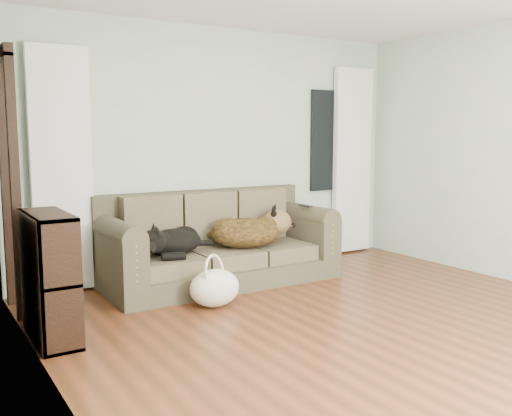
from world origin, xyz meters
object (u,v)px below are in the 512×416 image
bookshelf (50,272)px  sofa (221,238)px  dog_shepherd (249,233)px  dog_black_lab (171,241)px  tote_bag (215,288)px

bookshelf → sofa: bearing=19.4°
dog_shepherd → dog_black_lab: bearing=16.6°
dog_black_lab → bookshelf: (-1.25, -0.72, 0.02)m
dog_black_lab → sofa: bearing=-7.7°
dog_shepherd → tote_bag: dog_shepherd is taller
dog_black_lab → bookshelf: bearing=-161.7°
sofa → dog_shepherd: size_ratio=3.12×
tote_bag → bookshelf: (-1.37, -0.07, 0.34)m
dog_black_lab → tote_bag: size_ratio=1.32×
tote_bag → bookshelf: size_ratio=0.48×
tote_bag → dog_shepherd: bearing=40.6°
sofa → tote_bag: bearing=-122.3°
dog_shepherd → tote_bag: bearing=59.6°
bookshelf → tote_bag: bearing=-0.2°
sofa → bookshelf: bearing=-157.3°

